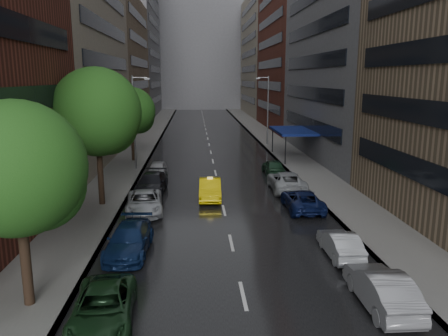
# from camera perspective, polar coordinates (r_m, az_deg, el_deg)

# --- Properties ---
(road) EXTENTS (14.00, 140.00, 0.01)m
(road) POSITION_cam_1_polar(r_m,az_deg,el_deg) (63.41, -2.08, 3.62)
(road) COLOR black
(road) RESTS_ON ground
(sidewalk_left) EXTENTS (4.00, 140.00, 0.15)m
(sidewalk_left) POSITION_cam_1_polar(r_m,az_deg,el_deg) (63.77, -10.20, 3.55)
(sidewalk_left) COLOR gray
(sidewalk_left) RESTS_ON ground
(sidewalk_right) EXTENTS (4.00, 140.00, 0.15)m
(sidewalk_right) POSITION_cam_1_polar(r_m,az_deg,el_deg) (64.31, 5.98, 3.74)
(sidewalk_right) COLOR gray
(sidewalk_right) RESTS_ON ground
(buildings_left) EXTENTS (8.00, 108.00, 38.00)m
(buildings_left) POSITION_cam_1_polar(r_m,az_deg,el_deg) (73.05, -14.80, 16.90)
(buildings_left) COLOR maroon
(buildings_left) RESTS_ON ground
(buildings_right) EXTENTS (8.05, 109.10, 36.00)m
(buildings_right) POSITION_cam_1_polar(r_m,az_deg,el_deg) (71.73, 10.23, 16.42)
(buildings_right) COLOR #937A5B
(buildings_right) RESTS_ON ground
(building_far) EXTENTS (40.00, 14.00, 32.00)m
(building_far) POSITION_cam_1_polar(r_m,az_deg,el_deg) (130.94, -3.11, 14.82)
(building_far) COLOR slate
(building_far) RESTS_ON ground
(tree_near) EXTENTS (5.17, 5.17, 8.24)m
(tree_near) POSITION_cam_1_polar(r_m,az_deg,el_deg) (18.03, -25.47, -0.11)
(tree_near) COLOR #382619
(tree_near) RESTS_ON ground
(tree_mid) EXTENTS (6.10, 6.10, 9.72)m
(tree_mid) POSITION_cam_1_polar(r_m,az_deg,el_deg) (31.28, -16.27, 7.02)
(tree_mid) COLOR #382619
(tree_mid) RESTS_ON ground
(tree_far) EXTENTS (5.02, 5.02, 8.00)m
(tree_far) POSITION_cam_1_polar(r_m,az_deg,el_deg) (47.80, -11.96, 7.30)
(tree_far) COLOR #382619
(tree_far) RESTS_ON ground
(taxi) EXTENTS (1.74, 4.65, 1.52)m
(taxi) POSITION_cam_1_polar(r_m,az_deg,el_deg) (32.85, -1.83, -2.75)
(taxi) COLOR yellow
(taxi) RESTS_ON ground
(parked_cars_left) EXTENTS (2.83, 29.14, 1.54)m
(parked_cars_left) POSITION_cam_1_polar(r_m,az_deg,el_deg) (28.65, -10.68, -5.22)
(parked_cars_left) COLOR #18361C
(parked_cars_left) RESTS_ON ground
(parked_cars_right) EXTENTS (2.66, 28.75, 1.55)m
(parked_cars_right) POSITION_cam_1_polar(r_m,az_deg,el_deg) (30.99, 10.00, -3.86)
(parked_cars_right) COLOR gray
(parked_cars_right) RESTS_ON ground
(street_lamp_left) EXTENTS (1.74, 0.22, 9.00)m
(street_lamp_left) POSITION_cam_1_polar(r_m,az_deg,el_deg) (43.33, -11.58, 6.10)
(street_lamp_left) COLOR gray
(street_lamp_left) RESTS_ON sidewalk_left
(street_lamp_right) EXTENTS (1.74, 0.22, 9.00)m
(street_lamp_right) POSITION_cam_1_polar(r_m,az_deg,el_deg) (58.69, 5.67, 7.71)
(street_lamp_right) COLOR gray
(street_lamp_right) RESTS_ON sidewalk_right
(awning) EXTENTS (4.00, 8.00, 3.12)m
(awning) POSITION_cam_1_polar(r_m,az_deg,el_deg) (49.32, 8.99, 4.81)
(awning) COLOR navy
(awning) RESTS_ON sidewalk_right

